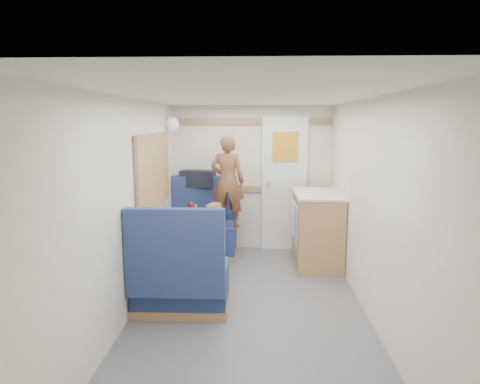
{
  "coord_description": "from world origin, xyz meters",
  "views": [
    {
      "loc": [
        0.06,
        -3.66,
        1.8
      ],
      "look_at": [
        -0.12,
        0.9,
        1.03
      ],
      "focal_mm": 32.0,
      "sensor_mm": 36.0,
      "label": 1
    }
  ],
  "objects_px": {
    "bread_loaf": "(214,208)",
    "beer_glass": "(204,213)",
    "bench_near": "(180,282)",
    "galley_counter": "(317,229)",
    "dinette_table": "(193,231)",
    "pepper_grinder": "(201,212)",
    "cheese_block": "(190,221)",
    "orange_fruit": "(198,215)",
    "person": "(227,181)",
    "dome_light": "(171,124)",
    "bench_far": "(203,234)",
    "tray": "(208,224)",
    "tumbler_right": "(194,209)",
    "duffel_bag": "(198,179)",
    "wine_glass": "(190,206)",
    "tumbler_left": "(177,219)"
  },
  "relations": [
    {
      "from": "dinette_table",
      "to": "beer_glass",
      "type": "distance_m",
      "value": 0.24
    },
    {
      "from": "bench_near",
      "to": "orange_fruit",
      "type": "height_order",
      "value": "bench_near"
    },
    {
      "from": "duffel_bag",
      "to": "orange_fruit",
      "type": "xyz_separation_m",
      "value": [
        0.17,
        -1.22,
        -0.24
      ]
    },
    {
      "from": "dome_light",
      "to": "cheese_block",
      "type": "xyz_separation_m",
      "value": [
        0.4,
        -1.16,
        -0.99
      ]
    },
    {
      "from": "tray",
      "to": "tumbler_right",
      "type": "relative_size",
      "value": 2.99
    },
    {
      "from": "dinette_table",
      "to": "dome_light",
      "type": "relative_size",
      "value": 4.6
    },
    {
      "from": "bench_near",
      "to": "pepper_grinder",
      "type": "relative_size",
      "value": 10.38
    },
    {
      "from": "dinette_table",
      "to": "bench_far",
      "type": "distance_m",
      "value": 0.9
    },
    {
      "from": "bench_far",
      "to": "bread_loaf",
      "type": "distance_m",
      "value": 0.74
    },
    {
      "from": "bread_loaf",
      "to": "dinette_table",
      "type": "bearing_deg",
      "value": -121.24
    },
    {
      "from": "orange_fruit",
      "to": "bread_loaf",
      "type": "xyz_separation_m",
      "value": [
        0.12,
        0.44,
        -0.01
      ]
    },
    {
      "from": "wine_glass",
      "to": "pepper_grinder",
      "type": "height_order",
      "value": "wine_glass"
    },
    {
      "from": "dome_light",
      "to": "person",
      "type": "bearing_deg",
      "value": -12.7
    },
    {
      "from": "dinette_table",
      "to": "galley_counter",
      "type": "relative_size",
      "value": 1.0
    },
    {
      "from": "bread_loaf",
      "to": "beer_glass",
      "type": "bearing_deg",
      "value": -105.19
    },
    {
      "from": "orange_fruit",
      "to": "tumbler_right",
      "type": "bearing_deg",
      "value": 107.64
    },
    {
      "from": "beer_glass",
      "to": "dinette_table",
      "type": "bearing_deg",
      "value": -163.6
    },
    {
      "from": "duffel_bag",
      "to": "orange_fruit",
      "type": "bearing_deg",
      "value": -73.65
    },
    {
      "from": "tumbler_left",
      "to": "duffel_bag",
      "type": "bearing_deg",
      "value": 89.02
    },
    {
      "from": "duffel_bag",
      "to": "tumbler_right",
      "type": "distance_m",
      "value": 0.96
    },
    {
      "from": "person",
      "to": "dome_light",
      "type": "bearing_deg",
      "value": -9.59
    },
    {
      "from": "galley_counter",
      "to": "duffel_bag",
      "type": "bearing_deg",
      "value": 159.91
    },
    {
      "from": "tray",
      "to": "duffel_bag",
      "type": "bearing_deg",
      "value": 101.47
    },
    {
      "from": "dome_light",
      "to": "pepper_grinder",
      "type": "bearing_deg",
      "value": -58.16
    },
    {
      "from": "galley_counter",
      "to": "cheese_block",
      "type": "xyz_separation_m",
      "value": [
        -1.45,
        -0.86,
        0.29
      ]
    },
    {
      "from": "bench_near",
      "to": "wine_glass",
      "type": "distance_m",
      "value": 1.08
    },
    {
      "from": "bench_far",
      "to": "bench_near",
      "type": "relative_size",
      "value": 1.0
    },
    {
      "from": "orange_fruit",
      "to": "wine_glass",
      "type": "bearing_deg",
      "value": 123.27
    },
    {
      "from": "cheese_block",
      "to": "wine_glass",
      "type": "height_order",
      "value": "wine_glass"
    },
    {
      "from": "galley_counter",
      "to": "tray",
      "type": "height_order",
      "value": "galley_counter"
    },
    {
      "from": "galley_counter",
      "to": "tumbler_right",
      "type": "distance_m",
      "value": 1.56
    },
    {
      "from": "duffel_bag",
      "to": "cheese_block",
      "type": "xyz_separation_m",
      "value": [
        0.11,
        -1.43,
        -0.26
      ]
    },
    {
      "from": "tray",
      "to": "cheese_block",
      "type": "xyz_separation_m",
      "value": [
        -0.19,
        0.02,
        0.03
      ]
    },
    {
      "from": "galley_counter",
      "to": "bread_loaf",
      "type": "height_order",
      "value": "galley_counter"
    },
    {
      "from": "pepper_grinder",
      "to": "cheese_block",
      "type": "bearing_deg",
      "value": -98.98
    },
    {
      "from": "dome_light",
      "to": "wine_glass",
      "type": "relative_size",
      "value": 1.19
    },
    {
      "from": "bench_far",
      "to": "person",
      "type": "xyz_separation_m",
      "value": [
        0.35,
        -0.18,
        0.74
      ]
    },
    {
      "from": "tray",
      "to": "cheese_block",
      "type": "height_order",
      "value": "cheese_block"
    },
    {
      "from": "dome_light",
      "to": "dinette_table",
      "type": "bearing_deg",
      "value": -65.35
    },
    {
      "from": "duffel_bag",
      "to": "bread_loaf",
      "type": "bearing_deg",
      "value": -61.09
    },
    {
      "from": "bread_loaf",
      "to": "bench_near",
      "type": "bearing_deg",
      "value": -99.56
    },
    {
      "from": "tumbler_left",
      "to": "beer_glass",
      "type": "height_order",
      "value": "tumbler_left"
    },
    {
      "from": "person",
      "to": "tray",
      "type": "xyz_separation_m",
      "value": [
        -0.14,
        -1.02,
        -0.31
      ]
    },
    {
      "from": "bench_near",
      "to": "galley_counter",
      "type": "distance_m",
      "value": 2.04
    },
    {
      "from": "dome_light",
      "to": "pepper_grinder",
      "type": "relative_size",
      "value": 1.98
    },
    {
      "from": "bench_far",
      "to": "galley_counter",
      "type": "relative_size",
      "value": 1.14
    },
    {
      "from": "dome_light",
      "to": "beer_glass",
      "type": "bearing_deg",
      "value": -57.89
    },
    {
      "from": "orange_fruit",
      "to": "pepper_grinder",
      "type": "distance_m",
      "value": 0.2
    },
    {
      "from": "tray",
      "to": "orange_fruit",
      "type": "bearing_deg",
      "value": 118.84
    },
    {
      "from": "person",
      "to": "duffel_bag",
      "type": "height_order",
      "value": "person"
    }
  ]
}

